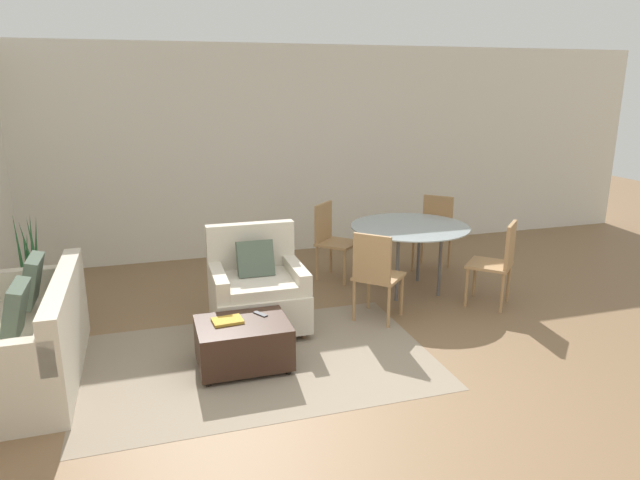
{
  "coord_description": "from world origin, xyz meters",
  "views": [
    {
      "loc": [
        -1.31,
        -3.49,
        2.26
      ],
      "look_at": [
        0.32,
        1.74,
        0.75
      ],
      "focal_mm": 32.0,
      "sensor_mm": 36.0,
      "label": 1
    }
  ],
  "objects_px": {
    "tv_remote_primary": "(260,314)",
    "dining_chair_far_right": "(435,227)",
    "dining_chair_near_left": "(376,271)",
    "dining_chair_near_right": "(499,258)",
    "armchair": "(257,291)",
    "potted_plant": "(36,296)",
    "dining_chair_far_left": "(331,236)",
    "couch": "(24,344)",
    "ottoman": "(243,342)",
    "dining_table": "(410,232)",
    "book_stack": "(227,321)"
  },
  "relations": [
    {
      "from": "dining_table",
      "to": "tv_remote_primary",
      "type": "bearing_deg",
      "value": -149.71
    },
    {
      "from": "couch",
      "to": "dining_chair_far_right",
      "type": "xyz_separation_m",
      "value": [
        4.42,
        1.61,
        0.22
      ]
    },
    {
      "from": "dining_table",
      "to": "dining_chair_far_right",
      "type": "xyz_separation_m",
      "value": [
        0.69,
        0.69,
        -0.17
      ]
    },
    {
      "from": "tv_remote_primary",
      "to": "couch",
      "type": "bearing_deg",
      "value": 174.31
    },
    {
      "from": "tv_remote_primary",
      "to": "dining_chair_far_right",
      "type": "xyz_separation_m",
      "value": [
        2.59,
        1.8,
        0.12
      ]
    },
    {
      "from": "dining_table",
      "to": "dining_chair_near_right",
      "type": "bearing_deg",
      "value": -45.0
    },
    {
      "from": "armchair",
      "to": "dining_chair_near_left",
      "type": "height_order",
      "value": "armchair"
    },
    {
      "from": "dining_chair_near_right",
      "to": "potted_plant",
      "type": "bearing_deg",
      "value": 167.9
    },
    {
      "from": "potted_plant",
      "to": "dining_chair_near_left",
      "type": "bearing_deg",
      "value": -17.1
    },
    {
      "from": "tv_remote_primary",
      "to": "dining_chair_far_right",
      "type": "distance_m",
      "value": 3.15
    },
    {
      "from": "ottoman",
      "to": "potted_plant",
      "type": "distance_m",
      "value": 2.33
    },
    {
      "from": "dining_chair_far_right",
      "to": "potted_plant",
      "type": "bearing_deg",
      "value": -174.94
    },
    {
      "from": "ottoman",
      "to": "book_stack",
      "type": "height_order",
      "value": "book_stack"
    },
    {
      "from": "couch",
      "to": "armchair",
      "type": "bearing_deg",
      "value": 12.96
    },
    {
      "from": "dining_chair_far_right",
      "to": "ottoman",
      "type": "bearing_deg",
      "value": -145.21
    },
    {
      "from": "potted_plant",
      "to": "dining_chair_near_right",
      "type": "relative_size",
      "value": 1.22
    },
    {
      "from": "dining_table",
      "to": "armchair",
      "type": "bearing_deg",
      "value": -165.04
    },
    {
      "from": "armchair",
      "to": "dining_table",
      "type": "bearing_deg",
      "value": 14.96
    },
    {
      "from": "ottoman",
      "to": "dining_chair_near_left",
      "type": "relative_size",
      "value": 0.82
    },
    {
      "from": "ottoman",
      "to": "dining_chair_near_left",
      "type": "distance_m",
      "value": 1.52
    },
    {
      "from": "book_stack",
      "to": "dining_chair_near_right",
      "type": "xyz_separation_m",
      "value": [
        2.87,
        0.49,
        0.12
      ]
    },
    {
      "from": "dining_chair_far_left",
      "to": "dining_chair_near_right",
      "type": "bearing_deg",
      "value": -45.0
    },
    {
      "from": "ottoman",
      "to": "dining_chair_far_right",
      "type": "distance_m",
      "value": 3.37
    },
    {
      "from": "armchair",
      "to": "dining_chair_far_right",
      "type": "relative_size",
      "value": 1.06
    },
    {
      "from": "potted_plant",
      "to": "dining_chair_far_right",
      "type": "xyz_separation_m",
      "value": [
        4.52,
        0.4,
        0.25
      ]
    },
    {
      "from": "armchair",
      "to": "dining_chair_far_left",
      "type": "relative_size",
      "value": 1.06
    },
    {
      "from": "couch",
      "to": "ottoman",
      "type": "xyz_separation_m",
      "value": [
        1.66,
        -0.3,
        -0.08
      ]
    },
    {
      "from": "ottoman",
      "to": "dining_chair_far_left",
      "type": "relative_size",
      "value": 0.82
    },
    {
      "from": "potted_plant",
      "to": "armchair",
      "type": "bearing_deg",
      "value": -20.64
    },
    {
      "from": "dining_chair_near_left",
      "to": "dining_chair_far_right",
      "type": "height_order",
      "value": "same"
    },
    {
      "from": "dining_table",
      "to": "dining_chair_far_left",
      "type": "xyz_separation_m",
      "value": [
        -0.69,
        0.69,
        -0.17
      ]
    },
    {
      "from": "couch",
      "to": "dining_chair_far_left",
      "type": "height_order",
      "value": "dining_chair_far_left"
    },
    {
      "from": "armchair",
      "to": "dining_chair_far_left",
      "type": "bearing_deg",
      "value": 46.22
    },
    {
      "from": "ottoman",
      "to": "dining_chair_far_right",
      "type": "relative_size",
      "value": 0.82
    },
    {
      "from": "dining_table",
      "to": "dining_chair_near_right",
      "type": "distance_m",
      "value": 0.98
    },
    {
      "from": "couch",
      "to": "dining_chair_far_left",
      "type": "xyz_separation_m",
      "value": [
        3.05,
        1.61,
        0.22
      ]
    },
    {
      "from": "armchair",
      "to": "dining_chair_near_left",
      "type": "xyz_separation_m",
      "value": [
        1.12,
        -0.2,
        0.15
      ]
    },
    {
      "from": "couch",
      "to": "ottoman",
      "type": "distance_m",
      "value": 1.69
    },
    {
      "from": "potted_plant",
      "to": "dining_chair_near_left",
      "type": "distance_m",
      "value": 3.31
    },
    {
      "from": "armchair",
      "to": "ottoman",
      "type": "height_order",
      "value": "armchair"
    },
    {
      "from": "dining_chair_far_left",
      "to": "dining_chair_far_right",
      "type": "distance_m",
      "value": 1.37
    },
    {
      "from": "dining_chair_near_left",
      "to": "dining_chair_near_right",
      "type": "xyz_separation_m",
      "value": [
        1.37,
        0.0,
        0.0
      ]
    },
    {
      "from": "potted_plant",
      "to": "dining_chair_far_left",
      "type": "height_order",
      "value": "potted_plant"
    },
    {
      "from": "dining_chair_near_right",
      "to": "dining_chair_far_left",
      "type": "bearing_deg",
      "value": 135.0
    },
    {
      "from": "couch",
      "to": "tv_remote_primary",
      "type": "bearing_deg",
      "value": -5.69
    },
    {
      "from": "couch",
      "to": "dining_chair_near_left",
      "type": "xyz_separation_m",
      "value": [
        3.05,
        0.24,
        0.22
      ]
    },
    {
      "from": "book_stack",
      "to": "dining_chair_near_left",
      "type": "distance_m",
      "value": 1.58
    },
    {
      "from": "couch",
      "to": "dining_chair_near_left",
      "type": "relative_size",
      "value": 1.91
    },
    {
      "from": "tv_remote_primary",
      "to": "dining_chair_far_left",
      "type": "distance_m",
      "value": 2.17
    },
    {
      "from": "dining_chair_near_left",
      "to": "dining_chair_far_right",
      "type": "bearing_deg",
      "value": 45.0
    }
  ]
}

